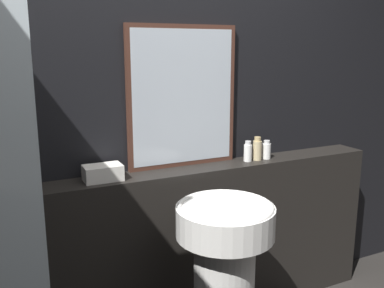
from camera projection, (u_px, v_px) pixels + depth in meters
wall_back at (166, 118)px, 2.48m from camera, size 8.00×0.06×2.50m
vanity_counter at (176, 249)px, 2.53m from camera, size 2.69×0.21×0.97m
pedestal_sink at (224, 275)px, 2.12m from camera, size 0.48×0.48×0.92m
mirror at (183, 97)px, 2.45m from camera, size 0.67×0.03×0.81m
towel_stack at (103, 173)px, 2.24m from camera, size 0.20×0.12×0.08m
shampoo_bottle at (248, 152)px, 2.62m from camera, size 0.05×0.05×0.13m
conditioner_bottle at (257, 149)px, 2.64m from camera, size 0.06×0.06×0.15m
lotion_bottle at (267, 150)px, 2.68m from camera, size 0.05×0.05×0.12m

